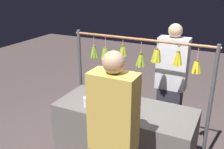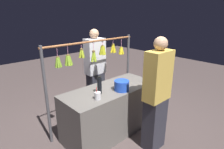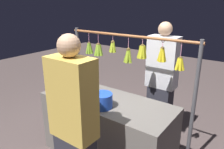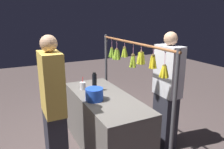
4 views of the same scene
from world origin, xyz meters
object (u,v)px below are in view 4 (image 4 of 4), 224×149
object	(u,v)px
drink_cup	(83,86)
customer_person	(54,110)
water_bottle	(94,82)
blue_bucket	(94,94)
vendor_person	(167,93)

from	to	relation	value
drink_cup	customer_person	bearing A→B (deg)	137.72
water_bottle	blue_bucket	bearing A→B (deg)	157.61
blue_bucket	vendor_person	world-z (taller)	vendor_person
drink_cup	vendor_person	world-z (taller)	vendor_person
customer_person	water_bottle	bearing A→B (deg)	-55.70
blue_bucket	water_bottle	bearing A→B (deg)	-22.39
water_bottle	customer_person	xyz separation A→B (m)	(-0.47, 0.69, -0.10)
customer_person	blue_bucket	bearing A→B (deg)	-75.99
blue_bucket	customer_person	xyz separation A→B (m)	(-0.14, 0.55, -0.05)
blue_bucket	customer_person	world-z (taller)	customer_person
water_bottle	customer_person	bearing A→B (deg)	124.30
drink_cup	vendor_person	bearing A→B (deg)	-126.47
vendor_person	customer_person	size ratio (longest dim) A/B	0.99
drink_cup	customer_person	world-z (taller)	customer_person
blue_bucket	drink_cup	distance (m)	0.48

